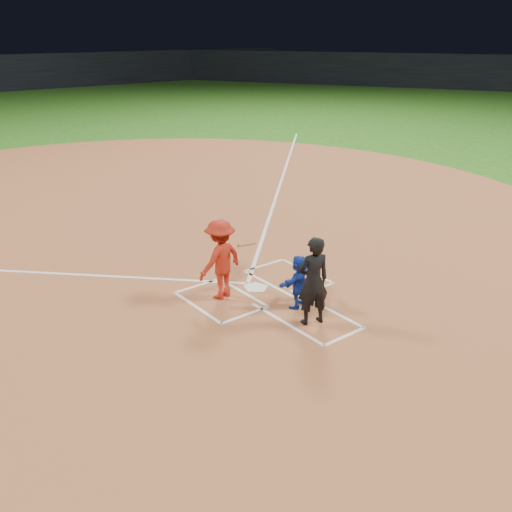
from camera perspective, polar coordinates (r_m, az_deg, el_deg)
ground at (r=13.05m, az=-0.04°, el=-3.25°), size 120.00×120.00×0.00m
home_plate_dirt at (r=17.84m, az=-11.99°, el=3.33°), size 28.00×28.00×0.01m
stadium_wall_right at (r=59.60m, az=18.79°, el=17.08°), size 31.04×52.56×3.20m
home_plate at (r=13.05m, az=-0.04°, el=-3.17°), size 0.60×0.60×0.02m
catcher at (r=12.02m, az=4.29°, el=-2.53°), size 1.13×0.63×1.16m
umpire at (r=11.23m, az=5.73°, el=-2.51°), size 0.76×0.61×1.83m
chalk_markings at (r=17.23m, az=-10.93°, el=2.78°), size 28.35×17.32×0.01m
batter_at_plate at (r=12.31m, az=-3.57°, el=-0.33°), size 1.61×0.86×1.78m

